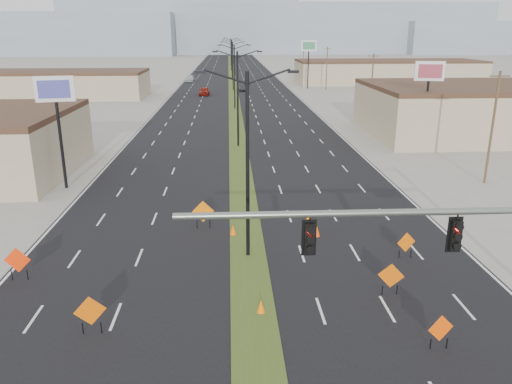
{
  "coord_description": "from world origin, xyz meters",
  "views": [
    {
      "loc": [
        -0.91,
        -13.3,
        11.8
      ],
      "look_at": [
        0.52,
        13.53,
        3.2
      ],
      "focal_mm": 35.0,
      "sensor_mm": 36.0,
      "label": 1
    }
  ],
  "objects_px": {
    "cone_0": "(261,306)",
    "pole_sign_west": "(56,98)",
    "pole_sign_east_near": "(429,78)",
    "streetlight_3": "(233,64)",
    "construction_sign_4": "(391,277)",
    "signal_mast": "(506,246)",
    "streetlight_5": "(231,54)",
    "cone_2": "(317,232)",
    "construction_sign_5": "(406,243)",
    "cone_3": "(233,230)",
    "streetlight_0": "(248,161)",
    "streetlight_1": "(238,96)",
    "construction_sign_1": "(90,312)",
    "streetlight_2": "(234,75)",
    "cone_1": "(309,216)",
    "streetlight_4": "(232,58)",
    "car_mid": "(243,88)",
    "pole_sign_east_far": "(309,49)",
    "construction_sign_2": "(203,212)",
    "car_left": "(204,91)",
    "construction_sign_3": "(441,330)",
    "car_far": "(190,79)",
    "streetlight_6": "(231,51)",
    "construction_sign_0": "(17,261)"
  },
  "relations": [
    {
      "from": "car_far",
      "to": "construction_sign_1",
      "type": "xyz_separation_m",
      "value": [
        4.07,
        -110.91,
        0.26
      ]
    },
    {
      "from": "construction_sign_4",
      "to": "construction_sign_5",
      "type": "distance_m",
      "value": 4.47
    },
    {
      "from": "signal_mast",
      "to": "cone_2",
      "type": "height_order",
      "value": "signal_mast"
    },
    {
      "from": "streetlight_1",
      "to": "streetlight_2",
      "type": "height_order",
      "value": "same"
    },
    {
      "from": "streetlight_5",
      "to": "pole_sign_west",
      "type": "distance_m",
      "value": 127.33
    },
    {
      "from": "construction_sign_5",
      "to": "cone_3",
      "type": "relative_size",
      "value": 2.17
    },
    {
      "from": "cone_0",
      "to": "streetlight_3",
      "type": "bearing_deg",
      "value": 90.22
    },
    {
      "from": "cone_0",
      "to": "cone_2",
      "type": "relative_size",
      "value": 1.02
    },
    {
      "from": "pole_sign_east_near",
      "to": "pole_sign_west",
      "type": "bearing_deg",
      "value": -147.56
    },
    {
      "from": "streetlight_4",
      "to": "cone_2",
      "type": "bearing_deg",
      "value": -87.76
    },
    {
      "from": "construction_sign_1",
      "to": "construction_sign_2",
      "type": "xyz_separation_m",
      "value": [
        4.02,
        11.36,
        0.08
      ]
    },
    {
      "from": "cone_2",
      "to": "cone_3",
      "type": "bearing_deg",
      "value": 174.72
    },
    {
      "from": "streetlight_0",
      "to": "cone_3",
      "type": "xyz_separation_m",
      "value": [
        -0.8,
        2.95,
        -5.08
      ]
    },
    {
      "from": "pole_sign_west",
      "to": "construction_sign_3",
      "type": "bearing_deg",
      "value": -59.45
    },
    {
      "from": "car_mid",
      "to": "cone_3",
      "type": "distance_m",
      "value": 79.45
    },
    {
      "from": "pole_sign_west",
      "to": "construction_sign_4",
      "type": "bearing_deg",
      "value": -54.26
    },
    {
      "from": "construction_sign_3",
      "to": "pole_sign_west",
      "type": "relative_size",
      "value": 0.17
    },
    {
      "from": "streetlight_5",
      "to": "cone_3",
      "type": "relative_size",
      "value": 14.6
    },
    {
      "from": "streetlight_0",
      "to": "cone_2",
      "type": "distance_m",
      "value": 7.1
    },
    {
      "from": "streetlight_1",
      "to": "streetlight_4",
      "type": "xyz_separation_m",
      "value": [
        0.0,
        84.0,
        0.0
      ]
    },
    {
      "from": "construction_sign_0",
      "to": "cone_3",
      "type": "xyz_separation_m",
      "value": [
        10.7,
        5.23,
        -0.69
      ]
    },
    {
      "from": "streetlight_0",
      "to": "construction_sign_2",
      "type": "relative_size",
      "value": 5.46
    },
    {
      "from": "streetlight_2",
      "to": "streetlight_3",
      "type": "bearing_deg",
      "value": 90.0
    },
    {
      "from": "streetlight_4",
      "to": "cone_0",
      "type": "relative_size",
      "value": 15.42
    },
    {
      "from": "cone_3",
      "to": "car_far",
      "type": "bearing_deg",
      "value": 95.64
    },
    {
      "from": "streetlight_5",
      "to": "streetlight_0",
      "type": "bearing_deg",
      "value": -90.0
    },
    {
      "from": "streetlight_0",
      "to": "car_left",
      "type": "distance_m",
      "value": 75.18
    },
    {
      "from": "signal_mast",
      "to": "streetlight_5",
      "type": "bearing_deg",
      "value": 93.26
    },
    {
      "from": "car_left",
      "to": "pole_sign_east_near",
      "type": "distance_m",
      "value": 55.38
    },
    {
      "from": "streetlight_1",
      "to": "construction_sign_1",
      "type": "bearing_deg",
      "value": -100.73
    },
    {
      "from": "construction_sign_4",
      "to": "streetlight_2",
      "type": "bearing_deg",
      "value": 110.13
    },
    {
      "from": "streetlight_3",
      "to": "construction_sign_3",
      "type": "distance_m",
      "value": 93.38
    },
    {
      "from": "car_far",
      "to": "construction_sign_2",
      "type": "bearing_deg",
      "value": -82.35
    },
    {
      "from": "streetlight_2",
      "to": "pole_sign_east_near",
      "type": "xyz_separation_m",
      "value": [
        19.67,
        -29.92,
        1.93
      ]
    },
    {
      "from": "car_far",
      "to": "pole_sign_west",
      "type": "height_order",
      "value": "pole_sign_west"
    },
    {
      "from": "cone_2",
      "to": "streetlight_2",
      "type": "bearing_deg",
      "value": 94.57
    },
    {
      "from": "streetlight_2",
      "to": "cone_1",
      "type": "bearing_deg",
      "value": -85.29
    },
    {
      "from": "streetlight_5",
      "to": "cone_2",
      "type": "distance_m",
      "value": 137.68
    },
    {
      "from": "construction_sign_5",
      "to": "pole_sign_east_far",
      "type": "bearing_deg",
      "value": 69.21
    },
    {
      "from": "streetlight_2",
      "to": "construction_sign_0",
      "type": "xyz_separation_m",
      "value": [
        -11.5,
        -58.28,
        -4.39
      ]
    },
    {
      "from": "streetlight_0",
      "to": "pole_sign_east_far",
      "type": "relative_size",
      "value": 0.98
    },
    {
      "from": "pole_sign_west",
      "to": "signal_mast",
      "type": "bearing_deg",
      "value": -58.79
    },
    {
      "from": "construction_sign_5",
      "to": "cone_3",
      "type": "distance_m",
      "value": 10.12
    },
    {
      "from": "streetlight_2",
      "to": "cone_2",
      "type": "height_order",
      "value": "streetlight_2"
    },
    {
      "from": "streetlight_3",
      "to": "construction_sign_4",
      "type": "distance_m",
      "value": 89.09
    },
    {
      "from": "streetlight_6",
      "to": "streetlight_3",
      "type": "bearing_deg",
      "value": -90.0
    },
    {
      "from": "cone_0",
      "to": "pole_sign_west",
      "type": "distance_m",
      "value": 25.1
    },
    {
      "from": "streetlight_1",
      "to": "pole_sign_west",
      "type": "bearing_deg",
      "value": -133.9
    },
    {
      "from": "cone_3",
      "to": "construction_sign_1",
      "type": "bearing_deg",
      "value": -119.99
    },
    {
      "from": "streetlight_6",
      "to": "car_far",
      "type": "height_order",
      "value": "streetlight_6"
    }
  ]
}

